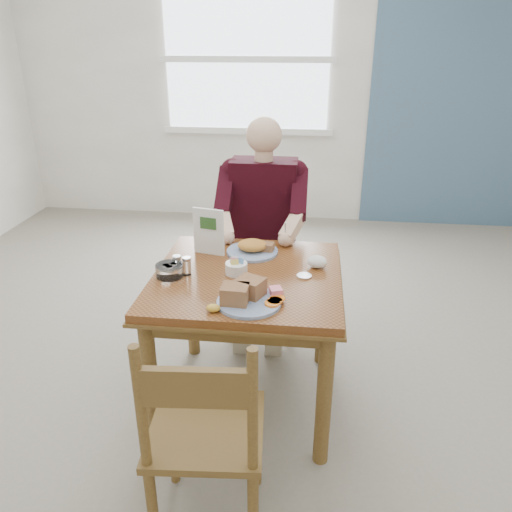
# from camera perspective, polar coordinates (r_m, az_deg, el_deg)

# --- Properties ---
(floor) EXTENTS (6.00, 6.00, 0.00)m
(floor) POSITION_cam_1_polar(r_m,az_deg,el_deg) (2.83, -0.91, -15.86)
(floor) COLOR slate
(floor) RESTS_ON ground
(wall_back) EXTENTS (5.50, 0.00, 5.50)m
(wall_back) POSITION_cam_1_polar(r_m,az_deg,el_deg) (5.18, 3.65, 19.31)
(wall_back) COLOR white
(wall_back) RESTS_ON ground
(accent_panel) EXTENTS (1.60, 0.02, 2.80)m
(accent_panel) POSITION_cam_1_polar(r_m,az_deg,el_deg) (5.31, 22.05, 17.85)
(accent_panel) COLOR #43637D
(accent_panel) RESTS_ON ground
(lemon_wedge) EXTENTS (0.06, 0.04, 0.03)m
(lemon_wedge) POSITION_cam_1_polar(r_m,az_deg,el_deg) (2.10, -4.91, -5.95)
(lemon_wedge) COLOR gold
(lemon_wedge) RESTS_ON table
(napkin) EXTENTS (0.10, 0.08, 0.06)m
(napkin) POSITION_cam_1_polar(r_m,az_deg,el_deg) (2.49, 6.98, -0.64)
(napkin) COLOR white
(napkin) RESTS_ON table
(metal_dish) EXTENTS (0.09, 0.09, 0.01)m
(metal_dish) POSITION_cam_1_polar(r_m,az_deg,el_deg) (2.40, 5.53, -2.28)
(metal_dish) COLOR silver
(metal_dish) RESTS_ON table
(window) EXTENTS (1.72, 0.04, 1.42)m
(window) POSITION_cam_1_polar(r_m,az_deg,el_deg) (5.17, -1.07, 21.57)
(window) COLOR white
(window) RESTS_ON wall_back
(table) EXTENTS (0.92, 0.92, 0.75)m
(table) POSITION_cam_1_polar(r_m,az_deg,el_deg) (2.47, -1.01, -4.39)
(table) COLOR brown
(table) RESTS_ON ground
(chair_far) EXTENTS (0.42, 0.42, 0.95)m
(chair_far) POSITION_cam_1_polar(r_m,az_deg,el_deg) (3.25, 0.90, -0.27)
(chair_far) COLOR brown
(chair_far) RESTS_ON ground
(chair_near) EXTENTS (0.45, 0.45, 0.95)m
(chair_near) POSITION_cam_1_polar(r_m,az_deg,el_deg) (1.93, -5.85, -19.75)
(chair_near) COLOR brown
(chair_near) RESTS_ON ground
(diner) EXTENTS (0.53, 0.56, 1.39)m
(diner) POSITION_cam_1_polar(r_m,az_deg,el_deg) (3.04, 0.76, 4.76)
(diner) COLOR gray
(diner) RESTS_ON chair_far
(near_plate) EXTENTS (0.33, 0.33, 0.09)m
(near_plate) POSITION_cam_1_polar(r_m,az_deg,el_deg) (2.15, -1.01, -4.51)
(near_plate) COLOR white
(near_plate) RESTS_ON table
(far_plate) EXTENTS (0.31, 0.31, 0.07)m
(far_plate) POSITION_cam_1_polar(r_m,az_deg,el_deg) (2.64, -0.30, 0.92)
(far_plate) COLOR white
(far_plate) RESTS_ON table
(caddy) EXTENTS (0.14, 0.14, 0.08)m
(caddy) POSITION_cam_1_polar(r_m,az_deg,el_deg) (2.41, -2.27, -1.39)
(caddy) COLOR white
(caddy) RESTS_ON table
(shakers) EXTENTS (0.10, 0.06, 0.09)m
(shakers) POSITION_cam_1_polar(r_m,az_deg,el_deg) (2.43, -8.45, -1.03)
(shakers) COLOR white
(shakers) RESTS_ON table
(creamer) EXTENTS (0.16, 0.16, 0.06)m
(creamer) POSITION_cam_1_polar(r_m,az_deg,el_deg) (2.42, -9.85, -1.61)
(creamer) COLOR white
(creamer) RESTS_ON table
(menu) EXTENTS (0.17, 0.05, 0.25)m
(menu) POSITION_cam_1_polar(r_m,az_deg,el_deg) (2.60, -5.44, 2.81)
(menu) COLOR white
(menu) RESTS_ON table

